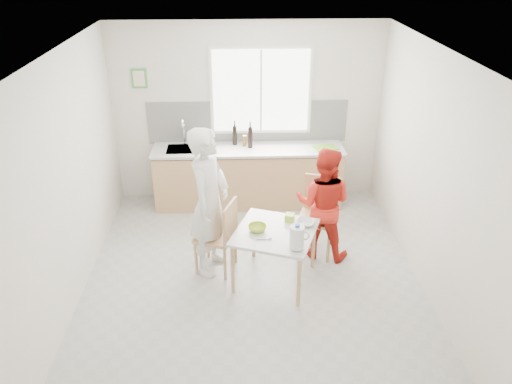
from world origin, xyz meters
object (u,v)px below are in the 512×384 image
dining_table (275,236)px  bowl_green (257,228)px  person_red (323,204)px  bowl_white (305,223)px  chair_left (221,233)px  person_white (209,202)px  chair_far (319,212)px  milk_jug (297,237)px  wine_bottle_b (235,135)px  wine_bottle_a (250,137)px

dining_table → bowl_green: bowl_green is taller
person_red → bowl_white: (-0.27, -0.40, -0.03)m
chair_left → bowl_white: (1.00, -0.10, 0.18)m
dining_table → person_red: person_red is taller
dining_table → person_white: person_white is taller
chair_far → milk_jug: 1.14m
person_red → milk_jug: 1.01m
milk_jug → chair_far: bearing=88.7°
bowl_white → milk_jug: 0.54m
bowl_white → milk_jug: milk_jug is taller
dining_table → wine_bottle_b: 2.22m
dining_table → milk_jug: (0.21, -0.37, 0.22)m
chair_far → bowl_green: 1.05m
bowl_white → person_white: bearing=172.6°
chair_left → bowl_white: bearing=104.3°
milk_jug → wine_bottle_b: wine_bottle_b is taller
person_white → dining_table: bearing=-90.0°
dining_table → person_white: bearing=159.9°
chair_far → person_white: size_ratio=0.55×
bowl_green → person_white: bearing=155.2°
chair_left → bowl_green: chair_left is taller
dining_table → milk_jug: bearing=-60.7°
person_red → milk_jug: person_red is taller
dining_table → chair_left: size_ratio=1.20×
bowl_white → milk_jug: bearing=-107.5°
bowl_green → milk_jug: bearing=-43.6°
milk_jug → wine_bottle_b: bearing=125.0°
dining_table → chair_left: 0.68m
person_red → bowl_white: size_ratio=7.03×
person_white → wine_bottle_a: person_white is taller
person_red → wine_bottle_b: 1.96m
dining_table → chair_far: size_ratio=1.12×
dining_table → bowl_green: 0.23m
person_white → milk_jug: (0.97, -0.65, -0.09)m
person_red → bowl_white: person_red is taller
bowl_green → bowl_white: (0.57, 0.11, -0.01)m
bowl_green → wine_bottle_b: (-0.25, 2.10, 0.36)m
wine_bottle_b → bowl_white: bearing=-67.5°
milk_jug → bowl_white: bearing=92.6°
chair_far → dining_table: bearing=-113.0°
chair_far → milk_jug: bearing=-91.3°
chair_far → milk_jug: (-0.40, -1.03, 0.28)m
person_red → bowl_green: 0.99m
bowl_green → milk_jug: milk_jug is taller
person_red → bowl_green: bearing=51.1°
chair_far → wine_bottle_b: bearing=146.2°
person_white → wine_bottle_a: 1.81m
dining_table → wine_bottle_b: (-0.45, 2.12, 0.46)m
person_red → wine_bottle_a: bearing=-39.4°
dining_table → person_white: size_ratio=0.61×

